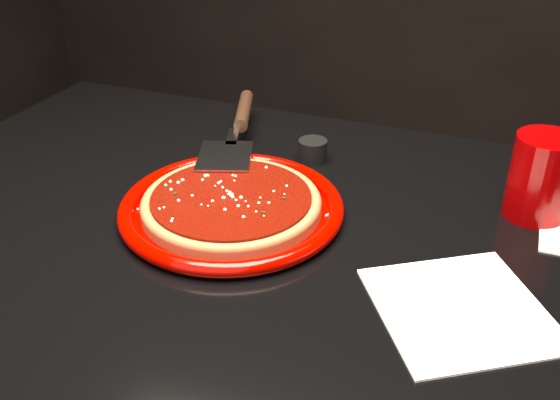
{
  "coord_description": "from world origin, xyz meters",
  "views": [
    {
      "loc": [
        0.27,
        -0.64,
        1.2
      ],
      "look_at": [
        -0.01,
        0.05,
        0.77
      ],
      "focal_mm": 40.0,
      "sensor_mm": 36.0,
      "label": 1
    }
  ],
  "objects_px": {
    "plate": "(232,208)",
    "ramekin": "(313,150)",
    "pizza_server": "(237,129)",
    "cup": "(541,177)"
  },
  "relations": [
    {
      "from": "plate",
      "to": "pizza_server",
      "type": "height_order",
      "value": "pizza_server"
    },
    {
      "from": "plate",
      "to": "ramekin",
      "type": "relative_size",
      "value": 6.7
    },
    {
      "from": "plate",
      "to": "ramekin",
      "type": "distance_m",
      "value": 0.21
    },
    {
      "from": "pizza_server",
      "to": "cup",
      "type": "relative_size",
      "value": 2.91
    },
    {
      "from": "pizza_server",
      "to": "cup",
      "type": "bearing_deg",
      "value": -23.91
    },
    {
      "from": "plate",
      "to": "pizza_server",
      "type": "relative_size",
      "value": 0.91
    },
    {
      "from": "pizza_server",
      "to": "plate",
      "type": "bearing_deg",
      "value": -86.99
    },
    {
      "from": "cup",
      "to": "ramekin",
      "type": "xyz_separation_m",
      "value": [
        -0.34,
        0.05,
        -0.04
      ]
    },
    {
      "from": "plate",
      "to": "ramekin",
      "type": "height_order",
      "value": "ramekin"
    },
    {
      "from": "plate",
      "to": "pizza_server",
      "type": "bearing_deg",
      "value": 112.61
    }
  ]
}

